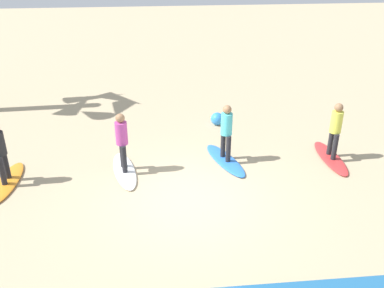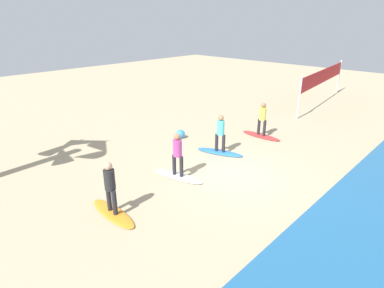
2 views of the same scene
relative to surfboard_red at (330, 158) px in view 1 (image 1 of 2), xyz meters
The scene contains 10 objects.
ground_plane 4.60m from the surfboard_red, 20.91° to the left, with size 60.00×60.00×0.00m, color tan.
surfboard_red is the anchor object (origin of this frame).
surfer_red 0.99m from the surfboard_red, ahead, with size 0.32×0.46×1.64m.
surfboard_blue 3.07m from the surfboard_red, ahead, with size 2.10×0.56×0.09m, color blue.
surfer_blue 3.23m from the surfboard_red, ahead, with size 0.32×0.44×1.64m.
surfboard_white 5.92m from the surfboard_red, ahead, with size 2.10×0.56×0.09m, color white.
surfer_white 6.00m from the surfboard_red, ahead, with size 0.32×0.45×1.64m.
surfboard_orange 8.96m from the surfboard_red, ahead, with size 2.10×0.56×0.09m, color orange.
surfer_orange 9.02m from the surfboard_red, ahead, with size 0.32×0.46×1.64m.
beach_ball 4.01m from the surfboard_red, 43.43° to the right, with size 0.43×0.43×0.43m, color #338CE5.
Camera 1 is at (0.76, 8.70, 5.94)m, focal length 39.67 mm.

